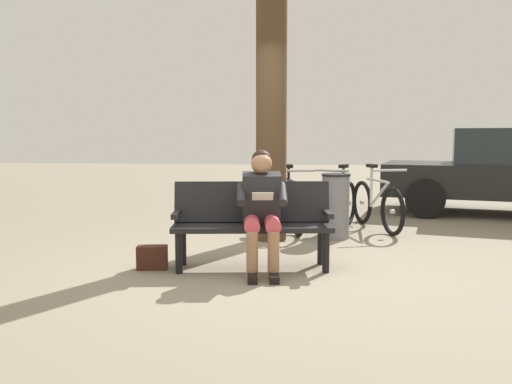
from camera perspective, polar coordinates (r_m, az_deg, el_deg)
name	(u,v)px	position (r m, az deg, el deg)	size (l,w,h in m)	color
ground_plane	(265,271)	(5.22, 0.97, -8.65)	(40.00, 40.00, 0.00)	gray
bench	(252,218)	(5.28, -0.43, -2.88)	(1.65, 0.71, 0.87)	black
person_reading	(262,205)	(5.09, 0.64, -1.40)	(0.53, 0.80, 1.20)	#262628
handbag	(152,258)	(5.35, -11.37, -7.09)	(0.30, 0.14, 0.24)	#3F1E14
tree_trunk	(271,103)	(6.65, 1.71, 9.81)	(0.39, 0.39, 3.52)	#4C3823
litter_bin	(335,206)	(6.86, 8.75, -1.54)	(0.37, 0.37, 0.85)	slate
bicycle_green	(376,205)	(7.65, 13.11, -1.36)	(0.66, 1.61, 0.94)	black
bicycle_red	(339,205)	(7.46, 9.16, -1.46)	(0.66, 1.61, 0.94)	black
bicycle_silver	(291,205)	(7.39, 3.85, -1.47)	(0.57, 1.64, 0.94)	black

